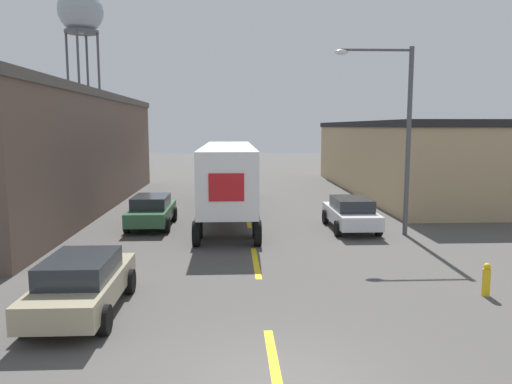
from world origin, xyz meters
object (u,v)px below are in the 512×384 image
at_px(parked_car_right_mid, 351,213).
at_px(fire_hydrant, 486,280).
at_px(street_lamp, 399,126).
at_px(semi_truck, 229,172).
at_px(water_tower, 81,14).
at_px(parked_car_left_far, 152,210).
at_px(parked_car_left_near, 82,283).

bearing_deg(parked_car_right_mid, fire_hydrant, -79.75).
distance_m(street_lamp, fire_hydrant, 8.95).
bearing_deg(fire_hydrant, semi_truck, 118.50).
height_order(parked_car_right_mid, water_tower, water_tower).
height_order(parked_car_left_far, fire_hydrant, parked_car_left_far).
xyz_separation_m(semi_truck, parked_car_left_far, (-3.58, -3.07, -1.51)).
relative_size(parked_car_left_near, parked_car_right_mid, 1.00).
distance_m(parked_car_left_far, fire_hydrant, 14.80).
relative_size(parked_car_left_near, fire_hydrant, 4.89).
distance_m(parked_car_left_far, water_tower, 44.00).
relative_size(parked_car_left_far, fire_hydrant, 4.89).
height_order(street_lamp, fire_hydrant, street_lamp).
bearing_deg(semi_truck, fire_hydrant, -61.26).
bearing_deg(semi_truck, street_lamp, -36.19).
xyz_separation_m(semi_truck, water_tower, (-17.38, 35.14, 15.40)).
bearing_deg(fire_hydrant, parked_car_left_near, -175.96).
relative_size(semi_truck, parked_car_left_near, 3.50).
bearing_deg(fire_hydrant, water_tower, 116.93).
height_order(semi_truck, parked_car_left_far, semi_truck).
bearing_deg(parked_car_left_near, semi_truck, 75.64).
bearing_deg(parked_car_left_near, parked_car_left_far, 90.00).
distance_m(parked_car_right_mid, water_tower, 48.58).
distance_m(water_tower, street_lamp, 49.12).
distance_m(semi_truck, fire_hydrant, 15.16).
distance_m(parked_car_left_near, fire_hydrant, 10.79).
height_order(parked_car_left_near, water_tower, water_tower).
xyz_separation_m(street_lamp, fire_hydrant, (-0.05, -7.89, -4.23)).
xyz_separation_m(parked_car_left_near, water_tower, (-13.80, 49.12, 16.91)).
bearing_deg(water_tower, parked_car_right_mid, -59.76).
bearing_deg(water_tower, fire_hydrant, -63.07).
bearing_deg(parked_car_left_near, fire_hydrant, 4.04).
height_order(parked_car_left_near, parked_car_right_mid, same).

